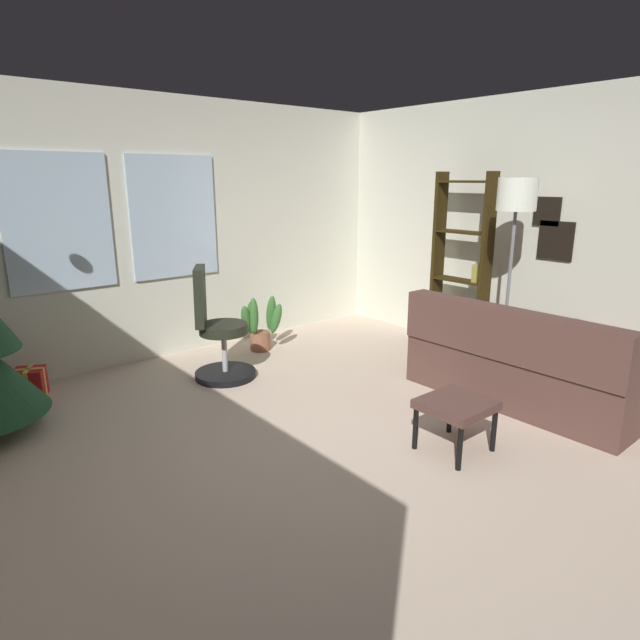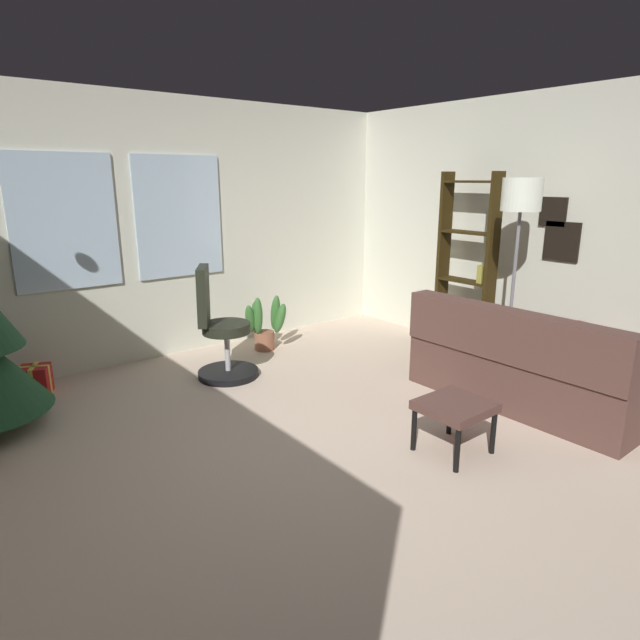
{
  "view_description": "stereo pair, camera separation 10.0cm",
  "coord_description": "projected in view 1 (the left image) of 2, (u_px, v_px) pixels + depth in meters",
  "views": [
    {
      "loc": [
        -2.19,
        -2.4,
        1.8
      ],
      "look_at": [
        0.23,
        0.5,
        0.78
      ],
      "focal_mm": 29.76,
      "sensor_mm": 36.0,
      "label": 1
    },
    {
      "loc": [
        -2.11,
        -2.46,
        1.8
      ],
      "look_at": [
        0.23,
        0.5,
        0.78
      ],
      "focal_mm": 29.76,
      "sensor_mm": 36.0,
      "label": 2
    }
  ],
  "objects": [
    {
      "name": "wall_right_with_frames",
      "position": [
        560.0,
        234.0,
        4.96
      ],
      "size": [
        0.12,
        5.36,
        2.58
      ],
      "color": "silver",
      "rests_on": "ground_plane"
    },
    {
      "name": "floor_lamp",
      "position": [
        516.0,
        211.0,
        4.6
      ],
      "size": [
        0.34,
        0.34,
        1.8
      ],
      "color": "slate",
      "rests_on": "ground_plane"
    },
    {
      "name": "office_chair",
      "position": [
        217.0,
        336.0,
        4.84
      ],
      "size": [
        0.58,
        0.57,
        1.04
      ],
      "color": "black",
      "rests_on": "ground_plane"
    },
    {
      "name": "bookshelf",
      "position": [
        460.0,
        275.0,
        5.58
      ],
      "size": [
        0.18,
        0.64,
        1.86
      ],
      "color": "black",
      "rests_on": "ground_plane"
    },
    {
      "name": "footstool",
      "position": [
        456.0,
        408.0,
        3.55
      ],
      "size": [
        0.44,
        0.42,
        0.36
      ],
      "color": "brown",
      "rests_on": "ground_plane"
    },
    {
      "name": "potted_plant",
      "position": [
        260.0,
        325.0,
        5.64
      ],
      "size": [
        0.47,
        0.43,
        0.61
      ],
      "color": "brown",
      "rests_on": "ground_plane"
    },
    {
      "name": "gift_box_red",
      "position": [
        30.0,
        383.0,
        4.47
      ],
      "size": [
        0.3,
        0.29,
        0.26
      ],
      "color": "red",
      "rests_on": "ground_plane"
    },
    {
      "name": "wall_back_with_windows",
      "position": [
        158.0,
        230.0,
        5.28
      ],
      "size": [
        5.39,
        0.12,
        2.58
      ],
      "color": "silver",
      "rests_on": "ground_plane"
    },
    {
      "name": "ground_plane",
      "position": [
        341.0,
        458.0,
        3.61
      ],
      "size": [
        5.39,
        5.36,
        0.1
      ],
      "primitive_type": "cube",
      "color": "beige"
    },
    {
      "name": "couch",
      "position": [
        548.0,
        365.0,
        4.39
      ],
      "size": [
        1.62,
        1.85,
        0.83
      ],
      "color": "brown",
      "rests_on": "ground_plane"
    }
  ]
}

